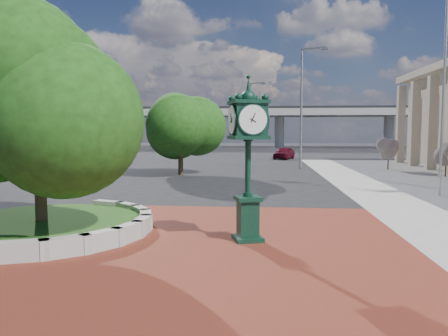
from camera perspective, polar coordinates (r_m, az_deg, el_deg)
ground at (r=13.38m, az=-3.10°, el=-8.89°), size 200.00×200.00×0.00m
plaza at (r=12.42m, az=-3.77°, el=-9.89°), size 12.00×12.00×0.04m
planter_wall at (r=13.96m, az=-14.27°, el=-7.32°), size 2.96×6.77×0.54m
grass_bed at (r=14.88m, az=-22.69°, el=-7.07°), size 6.10×6.10×0.40m
overpass at (r=82.96m, az=3.64°, el=7.20°), size 90.00×12.00×7.50m
tree_planter at (r=14.59m, az=-23.15°, el=6.61°), size 5.20×5.20×6.33m
tree_street at (r=31.42m, az=-5.72°, el=4.96°), size 4.40×4.40×5.45m
post_clock at (r=12.37m, az=3.16°, el=2.01°), size 1.18×1.18×4.67m
parked_car at (r=49.72m, az=7.86°, el=1.97°), size 2.91×4.38×1.39m
flagpole_a at (r=23.72m, az=26.84°, el=10.78°), size 1.78×0.20×11.38m
street_lamp_near at (r=36.73m, az=10.43°, el=8.86°), size 2.13×0.94×9.86m
street_lamp_far at (r=54.77m, az=3.69°, el=7.13°), size 1.98×0.81×9.10m
shrub_mid at (r=33.52m, az=27.03°, el=1.63°), size 1.20×1.20×2.20m
shrub_far at (r=37.65m, az=20.68°, el=2.15°), size 1.20×1.20×2.20m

